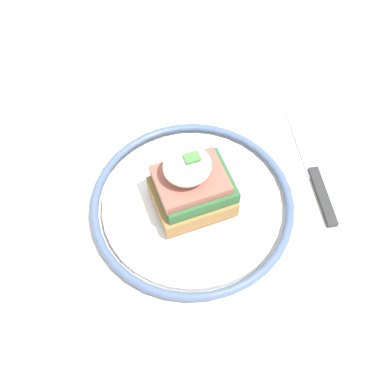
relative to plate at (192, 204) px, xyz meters
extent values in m
plane|color=#9E9993|center=(0.02, -0.04, -0.75)|extent=(6.00, 6.00, 0.00)
cube|color=beige|center=(0.02, -0.04, -0.02)|extent=(1.08, 0.65, 0.03)
cylinder|color=beige|center=(0.50, 0.23, -0.39)|extent=(0.06, 0.06, 0.71)
cylinder|color=white|center=(0.00, 0.00, 0.00)|extent=(0.21, 0.21, 0.01)
torus|color=slate|center=(0.00, 0.00, 0.00)|extent=(0.24, 0.24, 0.01)
cube|color=#9E703D|center=(0.00, 0.00, 0.02)|extent=(0.09, 0.07, 0.02)
cube|color=#2D6033|center=(0.00, 0.00, 0.04)|extent=(0.08, 0.07, 0.02)
cube|color=#9E5647|center=(0.00, 0.00, 0.05)|extent=(0.08, 0.06, 0.01)
ellipsoid|color=white|center=(0.00, 0.00, 0.07)|extent=(0.05, 0.05, 0.03)
cube|color=#47843D|center=(0.00, 0.00, 0.09)|extent=(0.02, 0.01, 0.00)
cube|color=silver|center=(-0.16, -0.02, -0.01)|extent=(0.02, 0.10, 0.00)
cube|color=silver|center=(-0.17, 0.05, -0.01)|extent=(0.03, 0.04, 0.00)
cube|color=#2D2D2D|center=(0.15, -0.05, 0.00)|extent=(0.03, 0.08, 0.01)
cube|color=silver|center=(0.17, 0.04, -0.01)|extent=(0.04, 0.10, 0.00)
camera|label=1|loc=(-0.10, -0.27, 0.48)|focal=45.00mm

